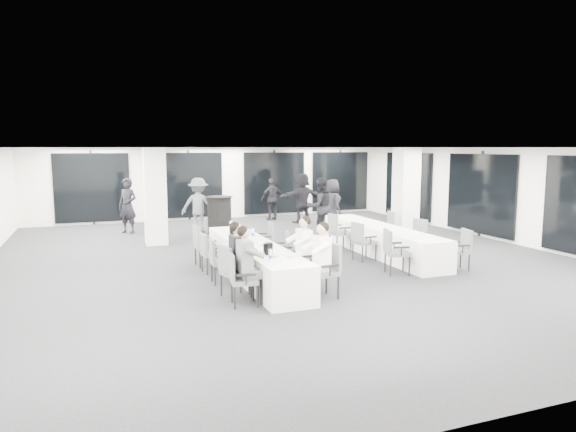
# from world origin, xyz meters

# --- Properties ---
(room) EXTENTS (14.04, 16.04, 2.84)m
(room) POSITION_xyz_m (0.89, 1.11, 1.39)
(room) COLOR black
(room) RESTS_ON ground
(column_left) EXTENTS (0.60, 0.60, 2.80)m
(column_left) POSITION_xyz_m (-2.80, 3.20, 1.40)
(column_left) COLOR white
(column_left) RESTS_ON floor
(column_right) EXTENTS (0.60, 0.60, 2.80)m
(column_right) POSITION_xyz_m (4.20, 1.00, 1.40)
(column_right) COLOR white
(column_right) RESTS_ON floor
(banquet_table_main) EXTENTS (0.90, 5.00, 0.75)m
(banquet_table_main) POSITION_xyz_m (-1.25, -1.47, 0.38)
(banquet_table_main) COLOR silver
(banquet_table_main) RESTS_ON floor
(banquet_table_side) EXTENTS (0.90, 5.00, 0.75)m
(banquet_table_side) POSITION_xyz_m (2.56, -0.36, 0.38)
(banquet_table_side) COLOR silver
(banquet_table_side) RESTS_ON floor
(cocktail_table) EXTENTS (0.88, 0.88, 1.22)m
(cocktail_table) POSITION_xyz_m (-0.66, 4.33, 0.62)
(cocktail_table) COLOR black
(cocktail_table) RESTS_ON floor
(chair_main_left_near) EXTENTS (0.53, 0.57, 0.94)m
(chair_main_left_near) POSITION_xyz_m (-2.08, -3.32, 0.54)
(chair_main_left_near) COLOR #4C4F53
(chair_main_left_near) RESTS_ON floor
(chair_main_left_second) EXTENTS (0.60, 0.63, 0.99)m
(chair_main_left_second) POSITION_xyz_m (-2.09, -2.81, 0.57)
(chair_main_left_second) COLOR #4C4F53
(chair_main_left_second) RESTS_ON floor
(chair_main_left_mid) EXTENTS (0.49, 0.55, 0.93)m
(chair_main_left_mid) POSITION_xyz_m (-2.08, -1.70, 0.53)
(chair_main_left_mid) COLOR #4C4F53
(chair_main_left_mid) RESTS_ON floor
(chair_main_left_fourth) EXTENTS (0.50, 0.54, 0.89)m
(chair_main_left_fourth) POSITION_xyz_m (-2.08, -0.74, 0.51)
(chair_main_left_fourth) COLOR #4C4F53
(chair_main_left_fourth) RESTS_ON floor
(chair_main_left_far) EXTENTS (0.52, 0.58, 0.97)m
(chair_main_left_far) POSITION_xyz_m (-2.09, -0.02, 0.55)
(chair_main_left_far) COLOR #4C4F53
(chair_main_left_far) RESTS_ON floor
(chair_main_right_near) EXTENTS (0.56, 0.61, 1.02)m
(chair_main_right_near) POSITION_xyz_m (-0.41, -3.39, 0.58)
(chair_main_right_near) COLOR #4C4F53
(chair_main_right_near) RESTS_ON floor
(chair_main_right_second) EXTENTS (0.53, 0.59, 1.03)m
(chair_main_right_second) POSITION_xyz_m (-0.41, -2.54, 0.59)
(chair_main_right_second) COLOR #4C4F53
(chair_main_right_second) RESTS_ON floor
(chair_main_right_mid) EXTENTS (0.45, 0.51, 0.89)m
(chair_main_right_mid) POSITION_xyz_m (-0.42, -1.63, 0.51)
(chair_main_right_mid) COLOR #4C4F53
(chair_main_right_mid) RESTS_ON floor
(chair_main_right_fourth) EXTENTS (0.53, 0.56, 0.88)m
(chair_main_right_fourth) POSITION_xyz_m (-0.43, -1.00, 0.50)
(chair_main_right_fourth) COLOR #4C4F53
(chair_main_right_fourth) RESTS_ON floor
(chair_main_right_far) EXTENTS (0.52, 0.56, 0.92)m
(chair_main_right_far) POSITION_xyz_m (-0.42, 0.22, 0.53)
(chair_main_right_far) COLOR #4C4F53
(chair_main_right_far) RESTS_ON floor
(chair_side_left_near) EXTENTS (0.61, 0.64, 1.00)m
(chair_side_left_near) POSITION_xyz_m (1.73, -2.31, 0.57)
(chair_side_left_near) COLOR #4C4F53
(chair_side_left_near) RESTS_ON floor
(chair_side_left_mid) EXTENTS (0.54, 0.59, 0.96)m
(chair_side_left_mid) POSITION_xyz_m (1.73, -0.85, 0.55)
(chair_side_left_mid) COLOR #4C4F53
(chair_side_left_mid) RESTS_ON floor
(chair_side_left_far) EXTENTS (0.53, 0.59, 1.01)m
(chair_side_left_far) POSITION_xyz_m (1.72, 0.50, 0.58)
(chair_side_left_far) COLOR #4C4F53
(chair_side_left_far) RESTS_ON floor
(chair_side_right_near) EXTENTS (0.56, 0.59, 0.94)m
(chair_side_right_near) POSITION_xyz_m (3.39, -2.50, 0.54)
(chair_side_right_near) COLOR #4C4F53
(chair_side_right_near) RESTS_ON floor
(chair_side_right_mid) EXTENTS (0.58, 0.60, 0.94)m
(chair_side_right_mid) POSITION_xyz_m (3.39, -0.76, 0.54)
(chair_side_right_mid) COLOR #4C4F53
(chair_side_right_mid) RESTS_ON floor
(chair_side_right_far) EXTENTS (0.57, 0.61, 0.97)m
(chair_side_right_far) POSITION_xyz_m (3.39, 0.74, 0.55)
(chair_side_right_far) COLOR #4C4F53
(chair_side_right_far) RESTS_ON floor
(seated_guest_a) EXTENTS (0.50, 0.38, 1.44)m
(seated_guest_a) POSITION_xyz_m (-1.92, -3.33, 0.81)
(seated_guest_a) COLOR #56595D
(seated_guest_a) RESTS_ON floor
(seated_guest_b) EXTENTS (0.50, 0.38, 1.44)m
(seated_guest_b) POSITION_xyz_m (-1.92, -2.79, 0.81)
(seated_guest_b) COLOR black
(seated_guest_b) RESTS_ON floor
(seated_guest_c) EXTENTS (0.50, 0.38, 1.44)m
(seated_guest_c) POSITION_xyz_m (-0.59, -3.40, 0.81)
(seated_guest_c) COLOR white
(seated_guest_c) RESTS_ON floor
(seated_guest_d) EXTENTS (0.50, 0.38, 1.44)m
(seated_guest_d) POSITION_xyz_m (-0.59, -2.54, 0.81)
(seated_guest_d) COLOR white
(seated_guest_d) RESTS_ON floor
(standing_guest_b) EXTENTS (1.06, 0.70, 2.10)m
(standing_guest_b) POSITION_xyz_m (2.25, 2.85, 1.05)
(standing_guest_b) COLOR black
(standing_guest_b) RESTS_ON floor
(standing_guest_c) EXTENTS (1.49, 1.15, 2.05)m
(standing_guest_c) POSITION_xyz_m (-1.24, 4.83, 1.03)
(standing_guest_c) COLOR #56595D
(standing_guest_c) RESTS_ON floor
(standing_guest_d) EXTENTS (1.15, 0.72, 1.85)m
(standing_guest_d) POSITION_xyz_m (1.99, 6.74, 0.93)
(standing_guest_d) COLOR black
(standing_guest_d) RESTS_ON floor
(standing_guest_e) EXTENTS (0.63, 0.97, 1.95)m
(standing_guest_e) POSITION_xyz_m (3.20, 3.92, 0.98)
(standing_guest_e) COLOR black
(standing_guest_e) RESTS_ON floor
(standing_guest_f) EXTENTS (2.03, 1.05, 2.11)m
(standing_guest_f) POSITION_xyz_m (2.83, 5.74, 1.06)
(standing_guest_f) COLOR black
(standing_guest_f) RESTS_ON floor
(standing_guest_g) EXTENTS (0.96, 0.95, 2.05)m
(standing_guest_g) POSITION_xyz_m (-3.43, 5.52, 1.03)
(standing_guest_g) COLOR black
(standing_guest_g) RESTS_ON floor
(standing_guest_h) EXTENTS (0.71, 0.97, 1.81)m
(standing_guest_h) POSITION_xyz_m (6.19, 4.25, 0.91)
(standing_guest_h) COLOR black
(standing_guest_h) RESTS_ON floor
(ice_bucket_near) EXTENTS (0.19, 0.19, 0.22)m
(ice_bucket_near) POSITION_xyz_m (-1.33, -2.69, 0.86)
(ice_bucket_near) COLOR black
(ice_bucket_near) RESTS_ON banquet_table_main
(ice_bucket_far) EXTENTS (0.23, 0.23, 0.26)m
(ice_bucket_far) POSITION_xyz_m (-1.34, -0.15, 0.88)
(ice_bucket_far) COLOR black
(ice_bucket_far) RESTS_ON banquet_table_main
(water_bottle_a) EXTENTS (0.07, 0.07, 0.22)m
(water_bottle_a) POSITION_xyz_m (-1.49, -3.30, 0.86)
(water_bottle_a) COLOR silver
(water_bottle_a) RESTS_ON banquet_table_main
(water_bottle_b) EXTENTS (0.08, 0.08, 0.24)m
(water_bottle_b) POSITION_xyz_m (-1.11, -0.93, 0.87)
(water_bottle_b) COLOR silver
(water_bottle_b) RESTS_ON banquet_table_main
(water_bottle_c) EXTENTS (0.07, 0.07, 0.21)m
(water_bottle_c) POSITION_xyz_m (-1.24, 0.51, 0.86)
(water_bottle_c) COLOR silver
(water_bottle_c) RESTS_ON banquet_table_main
(plate_a) EXTENTS (0.20, 0.20, 0.03)m
(plate_a) POSITION_xyz_m (-1.30, -3.00, 0.76)
(plate_a) COLOR white
(plate_a) RESTS_ON banquet_table_main
(plate_b) EXTENTS (0.20, 0.20, 0.03)m
(plate_b) POSITION_xyz_m (-1.04, -3.14, 0.76)
(plate_b) COLOR white
(plate_b) RESTS_ON banquet_table_main
(plate_c) EXTENTS (0.18, 0.18, 0.03)m
(plate_c) POSITION_xyz_m (-1.17, -1.83, 0.76)
(plate_c) COLOR white
(plate_c) RESTS_ON banquet_table_main
(wine_glass) EXTENTS (0.08, 0.08, 0.20)m
(wine_glass) POSITION_xyz_m (-1.04, -3.57, 0.90)
(wine_glass) COLOR silver
(wine_glass) RESTS_ON banquet_table_main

